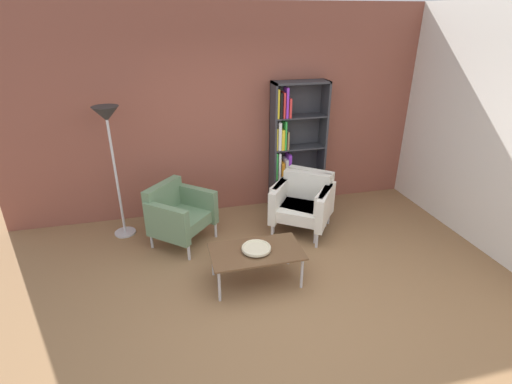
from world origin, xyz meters
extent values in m
plane|color=olive|center=(0.00, 0.00, 0.00)|extent=(8.32, 8.32, 0.00)
cube|color=brown|center=(0.00, 2.46, 1.45)|extent=(6.40, 0.12, 2.90)
cube|color=silver|center=(2.86, 0.60, 1.45)|extent=(0.12, 5.20, 2.90)
cube|color=#333338|center=(0.55, 2.23, 0.95)|extent=(0.03, 0.30, 1.90)
cube|color=#333338|center=(1.32, 2.23, 0.95)|extent=(0.03, 0.30, 1.90)
cube|color=#333338|center=(0.93, 2.23, 1.89)|extent=(0.80, 0.30, 0.03)
cube|color=#333338|center=(0.93, 2.23, 0.01)|extent=(0.80, 0.30, 0.03)
cube|color=#333338|center=(0.93, 2.37, 0.95)|extent=(0.80, 0.02, 1.90)
cube|color=#333338|center=(0.93, 2.23, 0.49)|extent=(0.76, 0.28, 0.02)
cube|color=#333338|center=(0.93, 2.23, 0.95)|extent=(0.76, 0.28, 0.02)
cube|color=#333338|center=(0.93, 2.23, 1.41)|extent=(0.76, 0.28, 0.02)
cube|color=black|center=(0.58, 2.18, 0.24)|extent=(0.03, 0.18, 0.41)
cube|color=black|center=(0.61, 2.20, 0.18)|extent=(0.02, 0.22, 0.27)
cube|color=purple|center=(0.64, 2.20, 0.19)|extent=(0.03, 0.22, 0.30)
cube|color=olive|center=(0.68, 2.20, 0.19)|extent=(0.04, 0.23, 0.30)
cube|color=purple|center=(0.74, 2.19, 0.25)|extent=(0.04, 0.20, 0.41)
cube|color=green|center=(0.58, 2.17, 0.71)|extent=(0.03, 0.17, 0.41)
cube|color=white|center=(0.62, 2.20, 0.71)|extent=(0.03, 0.21, 0.41)
cube|color=orange|center=(0.68, 2.21, 0.63)|extent=(0.04, 0.25, 0.26)
cube|color=white|center=(0.73, 2.19, 0.65)|extent=(0.04, 0.21, 0.30)
cube|color=purple|center=(0.78, 2.19, 0.69)|extent=(0.04, 0.21, 0.37)
cube|color=yellow|center=(0.57, 2.18, 1.12)|extent=(0.02, 0.18, 0.32)
cube|color=white|center=(0.61, 2.21, 1.16)|extent=(0.04, 0.25, 0.40)
cube|color=yellow|center=(0.66, 2.18, 1.11)|extent=(0.04, 0.18, 0.29)
cube|color=green|center=(0.70, 2.19, 1.17)|extent=(0.02, 0.20, 0.41)
cube|color=olive|center=(0.74, 2.18, 1.09)|extent=(0.03, 0.17, 0.26)
cube|color=yellow|center=(0.58, 2.19, 1.62)|extent=(0.03, 0.20, 0.40)
cube|color=black|center=(0.62, 2.19, 1.60)|extent=(0.03, 0.19, 0.35)
cube|color=red|center=(0.67, 2.18, 1.60)|extent=(0.03, 0.18, 0.35)
cube|color=purple|center=(0.71, 2.17, 1.63)|extent=(0.03, 0.17, 0.41)
cube|color=red|center=(0.75, 2.20, 1.56)|extent=(0.03, 0.22, 0.27)
cube|color=brown|center=(-0.13, 0.52, 0.39)|extent=(1.00, 0.56, 0.02)
cylinder|color=silver|center=(-0.58, 0.29, 0.19)|extent=(0.03, 0.03, 0.38)
cylinder|color=silver|center=(0.32, 0.29, 0.19)|extent=(0.03, 0.03, 0.38)
cylinder|color=silver|center=(-0.58, 0.75, 0.19)|extent=(0.03, 0.03, 0.38)
cylinder|color=silver|center=(0.32, 0.75, 0.19)|extent=(0.03, 0.03, 0.38)
cylinder|color=beige|center=(-0.13, 0.52, 0.41)|extent=(0.13, 0.13, 0.02)
cylinder|color=beige|center=(-0.13, 0.52, 0.43)|extent=(0.32, 0.32, 0.02)
torus|color=beige|center=(-0.13, 0.52, 0.44)|extent=(0.32, 0.32, 0.02)
cube|color=slate|center=(-0.86, 1.55, 0.32)|extent=(0.86, 0.86, 0.16)
cube|color=slate|center=(-1.06, 1.73, 0.59)|extent=(0.51, 0.56, 0.38)
cube|color=slate|center=(-1.05, 1.31, 0.43)|extent=(0.53, 0.48, 0.46)
cube|color=slate|center=(-0.64, 1.77, 0.43)|extent=(0.53, 0.48, 0.46)
cylinder|color=silver|center=(-0.82, 1.12, 0.12)|extent=(0.04, 0.04, 0.24)
cylinder|color=silver|center=(-0.43, 1.57, 0.12)|extent=(0.04, 0.04, 0.24)
cylinder|color=silver|center=(-1.26, 1.50, 0.12)|extent=(0.04, 0.04, 0.24)
cylinder|color=silver|center=(-0.86, 1.96, 0.12)|extent=(0.04, 0.04, 0.24)
cube|color=white|center=(0.72, 1.42, 0.32)|extent=(0.86, 0.84, 0.16)
cube|color=white|center=(0.87, 1.65, 0.59)|extent=(0.60, 0.46, 0.38)
cube|color=white|center=(0.45, 1.58, 0.43)|extent=(0.43, 0.57, 0.46)
cube|color=white|center=(0.96, 1.23, 0.43)|extent=(0.43, 0.57, 0.46)
cylinder|color=silver|center=(0.29, 1.34, 0.12)|extent=(0.04, 0.04, 0.24)
cylinder|color=silver|center=(0.79, 1.00, 0.12)|extent=(0.04, 0.04, 0.24)
cylinder|color=silver|center=(0.62, 1.82, 0.12)|extent=(0.04, 0.04, 0.24)
cylinder|color=silver|center=(1.12, 1.48, 0.12)|extent=(0.04, 0.04, 0.24)
cube|color=white|center=(0.79, 1.53, 0.32)|extent=(0.86, 0.86, 0.16)
cube|color=white|center=(0.96, 1.74, 0.59)|extent=(0.56, 0.51, 0.38)
cube|color=white|center=(0.54, 1.72, 0.43)|extent=(0.48, 0.53, 0.46)
cube|color=white|center=(1.01, 1.32, 0.43)|extent=(0.48, 0.53, 0.46)
cylinder|color=silver|center=(0.36, 1.50, 0.12)|extent=(0.04, 0.04, 0.24)
cylinder|color=silver|center=(0.81, 1.10, 0.12)|extent=(0.04, 0.04, 0.24)
cylinder|color=silver|center=(0.74, 1.94, 0.12)|extent=(0.04, 0.04, 0.24)
cylinder|color=silver|center=(1.19, 1.54, 0.12)|extent=(0.04, 0.04, 0.24)
cylinder|color=silver|center=(-1.62, 1.97, 0.01)|extent=(0.28, 0.28, 0.02)
cylinder|color=silver|center=(-1.62, 1.97, 0.85)|extent=(0.03, 0.03, 1.65)
cone|color=#2D2D2D|center=(-1.62, 1.97, 1.65)|extent=(0.32, 0.32, 0.18)
camera|label=1|loc=(-0.98, -2.90, 2.72)|focal=27.02mm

